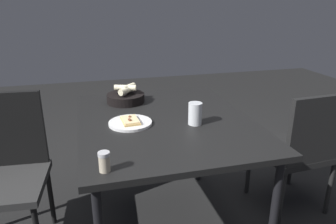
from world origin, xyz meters
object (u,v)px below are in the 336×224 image
(pizza_plate, at_px, (130,122))
(beer_glass, at_px, (195,115))
(bread_basket, at_px, (126,97))
(pepper_shaker, at_px, (104,163))
(dining_table, at_px, (165,130))
(chair_far, at_px, (301,146))
(chair_near, at_px, (5,164))

(pizza_plate, distance_m, beer_glass, 0.35)
(bread_basket, bearing_deg, pepper_shaker, -103.28)
(dining_table, xyz_separation_m, pepper_shaker, (-0.36, -0.48, 0.10))
(bread_basket, xyz_separation_m, chair_far, (1.06, -0.39, -0.30))
(bread_basket, height_order, pepper_shaker, bread_basket)
(beer_glass, bearing_deg, pepper_shaker, -143.48)
(pizza_plate, xyz_separation_m, beer_glass, (0.33, -0.09, 0.04))
(chair_near, relative_size, chair_far, 1.04)
(pizza_plate, relative_size, bread_basket, 0.96)
(pizza_plate, bearing_deg, bread_basket, 85.48)
(chair_far, bearing_deg, bread_basket, 159.86)
(chair_far, bearing_deg, pizza_plate, 179.52)
(pepper_shaker, bearing_deg, dining_table, 52.58)
(chair_near, xyz_separation_m, chair_far, (1.78, -0.19, -0.02))
(bread_basket, height_order, chair_near, chair_near)
(pizza_plate, height_order, beer_glass, beer_glass)
(pizza_plate, relative_size, chair_near, 0.26)
(pizza_plate, xyz_separation_m, chair_near, (-0.69, 0.18, -0.25))
(pepper_shaker, distance_m, chair_near, 0.87)
(bread_basket, height_order, chair_far, bread_basket)
(chair_near, bearing_deg, beer_glass, -14.41)
(chair_near, bearing_deg, dining_table, -10.13)
(pepper_shaker, bearing_deg, chair_far, 19.58)
(pizza_plate, height_order, pepper_shaker, pepper_shaker)
(dining_table, xyz_separation_m, chair_far, (0.90, -0.03, -0.20))
(pizza_plate, bearing_deg, beer_glass, -14.50)
(pizza_plate, distance_m, bread_basket, 0.38)
(pizza_plate, height_order, chair_near, chair_near)
(bread_basket, bearing_deg, chair_near, -164.08)
(pizza_plate, bearing_deg, pepper_shaker, -110.14)
(chair_near, bearing_deg, pepper_shaker, -50.64)
(bread_basket, bearing_deg, pizza_plate, -94.52)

